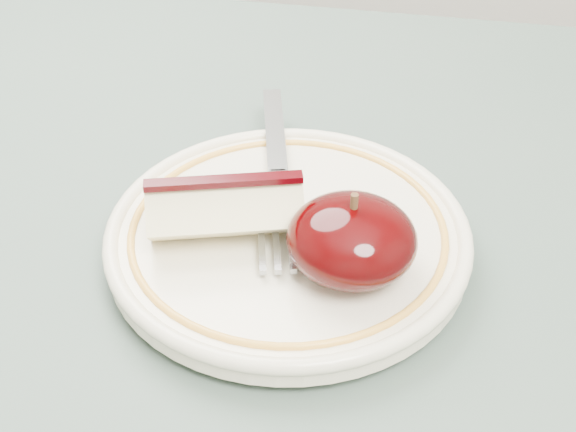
# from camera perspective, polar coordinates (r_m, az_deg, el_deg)

# --- Properties ---
(plate) EXTENTS (0.20, 0.20, 0.02)m
(plate) POSITION_cam_1_polar(r_m,az_deg,el_deg) (0.45, -0.00, -1.40)
(plate) COLOR beige
(plate) RESTS_ON table
(apple_half) EXTENTS (0.07, 0.06, 0.05)m
(apple_half) POSITION_cam_1_polar(r_m,az_deg,el_deg) (0.41, 4.56, -1.68)
(apple_half) COLOR black
(apple_half) RESTS_ON plate
(apple_wedge) EXTENTS (0.09, 0.06, 0.04)m
(apple_wedge) POSITION_cam_1_polar(r_m,az_deg,el_deg) (0.43, -4.47, 0.44)
(apple_wedge) COLOR beige
(apple_wedge) RESTS_ON plate
(fork) EXTENTS (0.06, 0.18, 0.00)m
(fork) POSITION_cam_1_polar(r_m,az_deg,el_deg) (0.48, -0.71, 3.00)
(fork) COLOR #96999E
(fork) RESTS_ON plate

